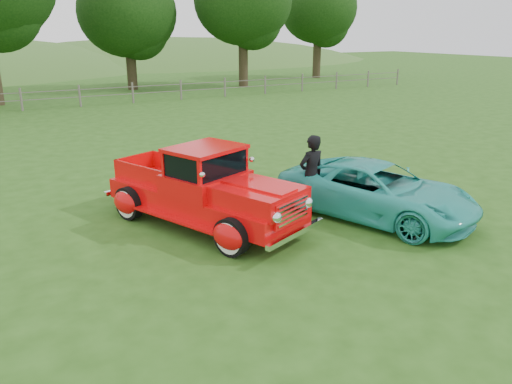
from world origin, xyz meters
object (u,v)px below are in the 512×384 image
tree_far_east (319,8)px  red_pickup (204,190)px  man (311,175)px  teal_sedan (377,191)px  tree_near_east (127,13)px  tree_mid_east (243,0)px

tree_far_east → red_pickup: 36.47m
tree_far_east → man: size_ratio=4.75×
red_pickup → teal_sedan: bearing=-44.1°
teal_sedan → red_pickup: bearing=137.2°
tree_near_east → tree_far_east: bearing=3.4°
tree_far_east → tree_near_east: bearing=-176.6°
tree_mid_east → teal_sedan: bearing=-111.8°
tree_near_east → tree_mid_east: 8.30m
red_pickup → tree_mid_east: bearing=38.4°
man → tree_mid_east: bearing=-119.4°
tree_mid_east → man: 28.32m
man → red_pickup: bearing=-16.5°
tree_mid_east → man: size_ratio=5.06×
tree_near_east → red_pickup: bearing=-102.8°
teal_sedan → man: (-1.15, 0.96, 0.30)m
teal_sedan → tree_near_east: bearing=64.3°
tree_far_east → teal_sedan: bearing=-123.7°
tree_near_east → man: (-3.64, -27.28, -4.32)m
tree_far_east → red_pickup: size_ratio=1.68×
tree_mid_east → tree_near_east: bearing=166.0°
tree_mid_east → teal_sedan: 28.79m
teal_sedan → man: bearing=119.7°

